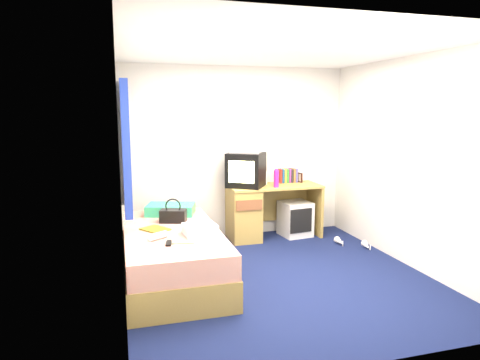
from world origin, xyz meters
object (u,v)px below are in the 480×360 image
object	(u,v)px
white_heels	(353,244)
picture_frame	(300,177)
storage_cube	(295,219)
water_bottle	(158,236)
magazine	(155,229)
colour_swatch_fan	(183,243)
crt_tv	(246,170)
handbag	(173,215)
towel	(200,229)
vcr	(246,150)
pillow	(171,209)
desk	(255,210)
pink_water_bottle	(276,179)
aerosol_can	(265,178)
bed	(172,254)
remote_control	(169,243)

from	to	relation	value
white_heels	picture_frame	bearing A→B (deg)	115.44
storage_cube	water_bottle	world-z (taller)	water_bottle
magazine	colour_swatch_fan	world-z (taller)	magazine
crt_tv	handbag	xyz separation A→B (m)	(-1.11, -0.84, -0.36)
towel	colour_swatch_fan	size ratio (longest dim) A/B	1.46
crt_tv	handbag	bearing A→B (deg)	-109.69
vcr	storage_cube	bearing A→B (deg)	25.47
picture_frame	pillow	bearing A→B (deg)	-175.83
desk	storage_cube	size ratio (longest dim) A/B	2.61
picture_frame	white_heels	size ratio (longest dim) A/B	0.29
picture_frame	towel	bearing A→B (deg)	-151.84
picture_frame	colour_swatch_fan	size ratio (longest dim) A/B	0.64
handbag	colour_swatch_fan	xyz separation A→B (m)	(-0.01, -0.81, -0.07)
colour_swatch_fan	storage_cube	bearing A→B (deg)	41.15
pink_water_bottle	magazine	bearing A→B (deg)	-151.25
pink_water_bottle	aerosol_can	distance (m)	0.26
bed	vcr	xyz separation A→B (m)	(1.17, 1.16, 0.99)
aerosol_can	remote_control	world-z (taller)	aerosol_can
towel	aerosol_can	bearing A→B (deg)	50.53
towel	pink_water_bottle	bearing A→B (deg)	43.64
aerosol_can	water_bottle	world-z (taller)	aerosol_can
vcr	handbag	size ratio (longest dim) A/B	1.25
aerosol_can	magazine	distance (m)	2.05
bed	aerosol_can	distance (m)	2.01
desk	water_bottle	xyz separation A→B (m)	(-1.48, -1.46, 0.17)
handbag	pillow	bearing A→B (deg)	105.91
vcr	colour_swatch_fan	bearing A→B (deg)	-95.84
water_bottle	desk	bearing A→B (deg)	44.63
bed	crt_tv	xyz separation A→B (m)	(1.17, 1.16, 0.72)
picture_frame	handbag	xyz separation A→B (m)	(-1.97, -0.97, -0.20)
pillow	handbag	size ratio (longest dim) A/B	1.74
pillow	handbag	bearing A→B (deg)	-92.41
bed	crt_tv	size ratio (longest dim) A/B	3.17
storage_cube	vcr	size ratio (longest dim) A/B	1.23
water_bottle	remote_control	distance (m)	0.20
towel	colour_swatch_fan	distance (m)	0.33
aerosol_can	magazine	size ratio (longest dim) A/B	0.71
pillow	magazine	xyz separation A→B (m)	(-0.24, -0.65, -0.05)
magazine	remote_control	world-z (taller)	remote_control
aerosol_can	remote_control	size ratio (longest dim) A/B	1.23
desk	magazine	size ratio (longest dim) A/B	4.64
handbag	white_heels	size ratio (longest dim) A/B	0.67
aerosol_can	water_bottle	distance (m)	2.27
handbag	remote_control	distance (m)	0.82
vcr	aerosol_can	distance (m)	0.51
vcr	colour_swatch_fan	distance (m)	2.12
pink_water_bottle	colour_swatch_fan	size ratio (longest dim) A/B	1.02
white_heels	bed	bearing A→B (deg)	-170.12
vcr	picture_frame	xyz separation A→B (m)	(0.86, 0.13, -0.44)
towel	magazine	bearing A→B (deg)	145.85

